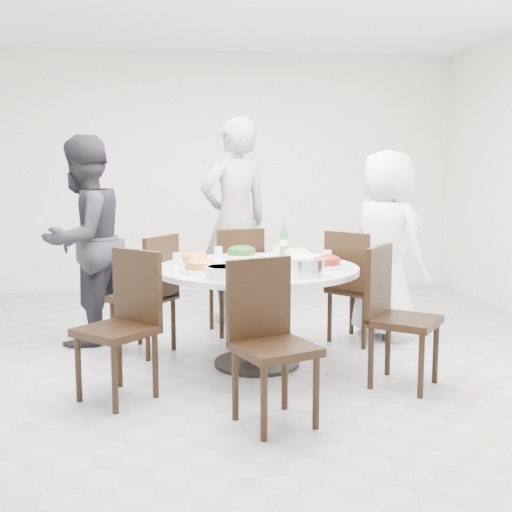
{
  "coord_description": "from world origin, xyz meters",
  "views": [
    {
      "loc": [
        -0.39,
        -4.71,
        1.48
      ],
      "look_at": [
        0.22,
        -0.02,
        0.82
      ],
      "focal_mm": 45.0,
      "sensor_mm": 36.0,
      "label": 1
    }
  ],
  "objects": [
    {
      "name": "chair_se",
      "position": [
        1.14,
        -0.67,
        0.47
      ],
      "size": [
        0.59,
        0.59,
        0.95
      ],
      "primitive_type": "cube",
      "rotation": [
        0.0,
        0.0,
        7.19
      ],
      "color": "black",
      "rests_on": "floor"
    },
    {
      "name": "diner_right",
      "position": [
        1.43,
        0.58,
        0.81
      ],
      "size": [
        0.83,
        0.94,
        1.62
      ],
      "primitive_type": "imported",
      "rotation": [
        0.0,
        0.0,
        2.07
      ],
      "color": "white",
      "rests_on": "floor"
    },
    {
      "name": "chair_ne",
      "position": [
        1.15,
        0.46,
        0.47
      ],
      "size": [
        0.59,
        0.59,
        0.95
      ],
      "primitive_type": "cube",
      "rotation": [
        0.0,
        0.0,
        2.29
      ],
      "color": "black",
      "rests_on": "floor"
    },
    {
      "name": "chair_n",
      "position": [
        0.14,
        0.9,
        0.47
      ],
      "size": [
        0.5,
        0.5,
        0.95
      ],
      "primitive_type": "cube",
      "rotation": [
        0.0,
        0.0,
        3.34
      ],
      "color": "black",
      "rests_on": "floor"
    },
    {
      "name": "dish_orange",
      "position": [
        -0.23,
        0.07,
        0.78
      ],
      "size": [
        0.25,
        0.25,
        0.07
      ],
      "primitive_type": "cylinder",
      "color": "white",
      "rests_on": "dining_table"
    },
    {
      "name": "wall_front",
      "position": [
        0.0,
        -3.0,
        1.4
      ],
      "size": [
        6.0,
        0.01,
        2.8
      ],
      "primitive_type": "cube",
      "color": "white",
      "rests_on": "ground"
    },
    {
      "name": "dish_pale",
      "position": [
        0.58,
        0.22,
        0.78
      ],
      "size": [
        0.26,
        0.26,
        0.07
      ],
      "primitive_type": "cylinder",
      "color": "white",
      "rests_on": "dining_table"
    },
    {
      "name": "soup_bowl",
      "position": [
        -0.06,
        -0.56,
        0.79
      ],
      "size": [
        0.27,
        0.27,
        0.08
      ],
      "primitive_type": "cylinder",
      "color": "white",
      "rests_on": "dining_table"
    },
    {
      "name": "chair_nw",
      "position": [
        -0.64,
        0.36,
        0.47
      ],
      "size": [
        0.59,
        0.59,
        0.95
      ],
      "primitive_type": "cube",
      "rotation": [
        0.0,
        0.0,
        4.1
      ],
      "color": "black",
      "rests_on": "floor"
    },
    {
      "name": "dining_table",
      "position": [
        0.22,
        -0.07,
        0.38
      ],
      "size": [
        1.5,
        1.5,
        0.75
      ],
      "primitive_type": "cylinder",
      "color": "white",
      "rests_on": "floor"
    },
    {
      "name": "dish_tofu",
      "position": [
        -0.21,
        -0.28,
        0.79
      ],
      "size": [
        0.29,
        0.29,
        0.07
      ],
      "primitive_type": "cylinder",
      "color": "white",
      "rests_on": "dining_table"
    },
    {
      "name": "floor",
      "position": [
        0.0,
        0.0,
        0.0
      ],
      "size": [
        6.0,
        6.0,
        0.01
      ],
      "primitive_type": "cube",
      "color": "#A6A6AB",
      "rests_on": "ground"
    },
    {
      "name": "chopsticks",
      "position": [
        0.19,
        0.55,
        0.76
      ],
      "size": [
        0.24,
        0.04,
        0.01
      ],
      "primitive_type": null,
      "color": "tan",
      "rests_on": "dining_table"
    },
    {
      "name": "rice_bowl",
      "position": [
        0.49,
        -0.5,
        0.81
      ],
      "size": [
        0.27,
        0.27,
        0.11
      ],
      "primitive_type": "cylinder",
      "color": "silver",
      "rests_on": "dining_table"
    },
    {
      "name": "dish_redbrown",
      "position": [
        0.7,
        -0.21,
        0.79
      ],
      "size": [
        0.29,
        0.29,
        0.07
      ],
      "primitive_type": "cylinder",
      "color": "white",
      "rests_on": "dining_table"
    },
    {
      "name": "chair_sw",
      "position": [
        -0.76,
        -0.68,
        0.47
      ],
      "size": [
        0.59,
        0.59,
        0.95
      ],
      "primitive_type": "cube",
      "rotation": [
        0.0,
        0.0,
        5.52
      ],
      "color": "black",
      "rests_on": "floor"
    },
    {
      "name": "beverage_bottle",
      "position": [
        0.51,
        0.48,
        0.88
      ],
      "size": [
        0.07,
        0.07,
        0.25
      ],
      "primitive_type": "cylinder",
      "color": "#337F3E",
      "rests_on": "dining_table"
    },
    {
      "name": "diner_middle",
      "position": [
        0.19,
        1.35,
        0.97
      ],
      "size": [
        0.83,
        0.71,
        1.94
      ],
      "primitive_type": "imported",
      "rotation": [
        0.0,
        0.0,
        3.55
      ],
      "color": "black",
      "rests_on": "floor"
    },
    {
      "name": "wall_back",
      "position": [
        0.0,
        3.0,
        1.4
      ],
      "size": [
        6.0,
        0.01,
        2.8
      ],
      "primitive_type": "cube",
      "color": "white",
      "rests_on": "ground"
    },
    {
      "name": "chair_s",
      "position": [
        0.17,
        -1.2,
        0.47
      ],
      "size": [
        0.55,
        0.55,
        0.95
      ],
      "primitive_type": "cube",
      "rotation": [
        0.0,
        0.0,
        6.66
      ],
      "color": "black",
      "rests_on": "floor"
    },
    {
      "name": "dish_greens",
      "position": [
        0.15,
        0.4,
        0.79
      ],
      "size": [
        0.29,
        0.29,
        0.08
      ],
      "primitive_type": "cylinder",
      "color": "white",
      "rests_on": "dining_table"
    },
    {
      "name": "diner_left",
      "position": [
        -1.13,
        0.73,
        0.87
      ],
      "size": [
        1.02,
        1.07,
        1.74
      ],
      "primitive_type": "imported",
      "rotation": [
        0.0,
        0.0,
        4.13
      ],
      "color": "black",
      "rests_on": "floor"
    },
    {
      "name": "tea_cups",
      "position": [
        0.18,
        0.54,
        0.79
      ],
      "size": [
        0.07,
        0.07,
        0.08
      ],
      "primitive_type": "cylinder",
      "color": "white",
      "rests_on": "dining_table"
    }
  ]
}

